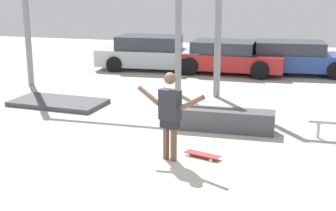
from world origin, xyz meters
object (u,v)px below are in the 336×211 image
Objects in this scene: skateboard at (202,154)px; manual_pad at (58,102)px; grind_box at (223,120)px; parked_car_silver at (152,53)px; skateboarder at (170,112)px; parked_car_blue at (293,58)px; parked_car_red at (227,57)px.

manual_pad is (-4.79, 3.00, 0.00)m from skateboard.
parked_car_silver is (-3.93, 7.14, 0.39)m from grind_box.
skateboarder is at bearing -38.08° from manual_pad.
parked_car_blue reaches higher than manual_pad.
parked_car_red is at bearing 97.56° from grind_box.
parked_car_red reaches higher than skateboard.
parked_car_red is (3.95, 6.06, 0.55)m from manual_pad.
skateboard is 0.32× the size of grind_box.
skateboard is at bearing 43.75° from skateboarder.
grind_box is 7.27m from parked_car_red.
manual_pad is at bearing -138.69° from parked_car_blue.
parked_car_silver is (0.98, 6.01, 0.58)m from manual_pad.
parked_car_blue is (2.20, 9.81, -0.37)m from skateboarder.
parked_car_red is 0.91× the size of parked_car_blue.
parked_car_silver is at bearing -178.84° from parked_car_blue.
manual_pad is 9.15m from parked_car_blue.
skateboarder is 2.27× the size of skateboard.
parked_car_blue is at bearing 45.60° from manual_pad.
skateboarder reaches higher than parked_car_silver.
parked_car_silver reaches higher than manual_pad.
skateboarder is 0.37× the size of parked_car_blue.
manual_pad is 7.26m from parked_car_red.
parked_car_silver is (-3.21, 9.29, -0.33)m from skateboarder.
grind_box is 0.53× the size of parked_car_silver.
parked_car_blue is at bearing 12.18° from parked_car_red.
skateboarder reaches higher than skateboard.
skateboarder is 9.83m from parked_car_silver.
skateboarder is 0.73× the size of grind_box.
skateboard is 9.12m from parked_car_red.
skateboard is at bearing -70.33° from parked_car_silver.
skateboard is 0.29× the size of manual_pad.
parked_car_blue is at bearing 79.05° from grind_box.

